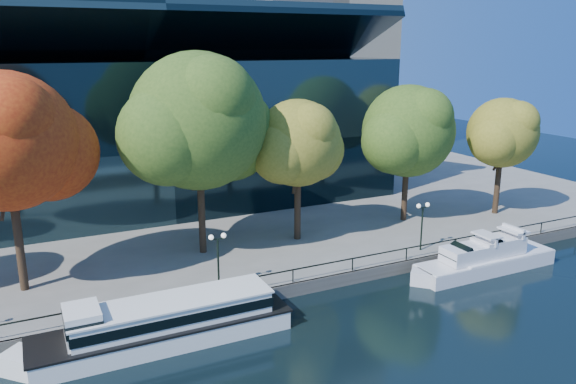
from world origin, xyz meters
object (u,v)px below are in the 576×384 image
tree_5 (504,134)px  lamp_1 (218,248)px  tree_3 (300,145)px  tree_1 (10,144)px  tree_4 (410,133)px  cruiser_far (497,256)px  lamp_2 (422,216)px  cruiser_near (469,263)px  tour_boat (157,323)px  tree_2 (201,124)px

tree_5 → lamp_1: 32.04m
tree_3 → tree_5: size_ratio=1.05×
tree_5 → tree_1: bearing=179.2°
tree_3 → tree_4: size_ratio=0.94×
cruiser_far → lamp_2: lamp_2 is taller
tree_1 → cruiser_far: bearing=-15.7°
cruiser_near → tree_4: 14.32m
tour_boat → cruiser_near: 24.31m
tree_4 → tree_1: bearing=-177.2°
tour_boat → tree_5: size_ratio=1.46×
tree_2 → tour_boat: bearing=-120.7°
tour_boat → cruiser_far: size_ratio=1.65×
tree_2 → lamp_2: (16.11, -7.32, -7.53)m
lamp_2 → tree_2: bearing=155.6°
cruiser_near → tree_1: tree_1 is taller
tour_boat → tree_1: size_ratio=1.12×
tree_4 → lamp_1: 23.44m
tour_boat → tree_3: tree_3 is taller
cruiser_near → tree_5: 17.10m
cruiser_near → tree_2: bearing=147.6°
cruiser_near → tree_2: (-17.73, 11.24, 10.54)m
tree_5 → cruiser_near: bearing=-143.1°
cruiser_near → tree_5: bearing=36.9°
cruiser_near → tour_boat: bearing=179.7°
tree_3 → tree_1: bearing=-176.9°
cruiser_far → lamp_2: size_ratio=2.53×
lamp_2 → cruiser_near: bearing=-67.6°
tour_boat → tree_2: tree_2 is taller
tree_5 → tree_3: bearing=175.3°
cruiser_near → lamp_1: lamp_1 is taller
tree_2 → lamp_2: size_ratio=3.99×
lamp_1 → tour_boat: bearing=-143.9°
cruiser_far → tree_4: (-0.56, 11.23, 8.42)m
tree_4 → lamp_1: (-21.57, -7.34, -5.49)m
tree_3 → tree_4: (11.81, 0.45, 0.16)m
cruiser_near → tree_2: size_ratio=0.67×
tree_1 → tree_5: 43.28m
tree_5 → tree_4: bearing=167.2°
tour_boat → tree_1: tree_1 is taller
tour_boat → lamp_2: (22.69, 3.77, 2.62)m
cruiser_near → tree_5: size_ratio=0.93×
tree_3 → lamp_2: bearing=-41.6°
tree_3 → tree_2: bearing=177.1°
tree_2 → tree_1: bearing=-173.2°
tree_5 → lamp_2: size_ratio=2.86×
tree_1 → tree_3: size_ratio=1.23×
cruiser_near → tree_3: tree_3 is taller
lamp_1 → cruiser_near: bearing=-11.6°
tree_2 → lamp_1: 10.60m
tour_boat → lamp_1: size_ratio=4.18×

